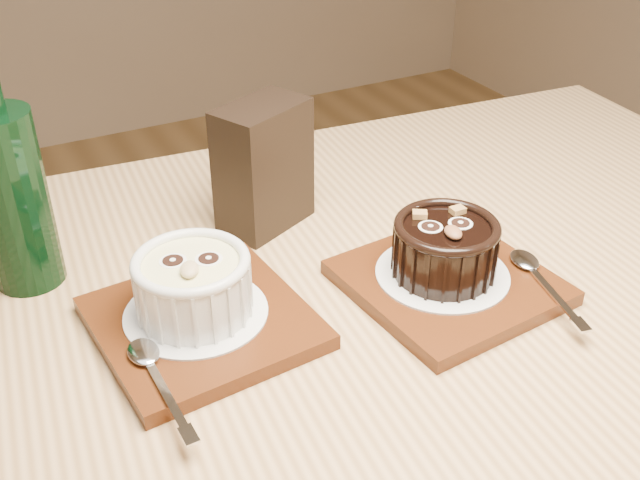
{
  "coord_description": "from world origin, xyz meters",
  "views": [
    {
      "loc": [
        -0.11,
        -0.2,
        1.18
      ],
      "look_at": [
        0.16,
        0.31,
        0.81
      ],
      "focal_mm": 42.0,
      "sensor_mm": 36.0,
      "label": 1
    }
  ],
  "objects_px": {
    "ramekin_dark": "(445,246)",
    "tray_right": "(448,282)",
    "ramekin_white": "(193,283)",
    "green_bottle": "(11,194)",
    "condiment_stand": "(264,166)",
    "tray_left": "(203,323)",
    "table": "(341,387)"
  },
  "relations": [
    {
      "from": "tray_right",
      "to": "green_bottle",
      "type": "xyz_separation_m",
      "value": [
        -0.36,
        0.21,
        0.09
      ]
    },
    {
      "from": "green_bottle",
      "to": "tray_right",
      "type": "bearing_deg",
      "value": -30.22
    },
    {
      "from": "ramekin_white",
      "to": "tray_right",
      "type": "relative_size",
      "value": 0.58
    },
    {
      "from": "tray_left",
      "to": "green_bottle",
      "type": "bearing_deg",
      "value": 128.37
    },
    {
      "from": "ramekin_white",
      "to": "tray_left",
      "type": "bearing_deg",
      "value": -41.2
    },
    {
      "from": "table",
      "to": "tray_right",
      "type": "height_order",
      "value": "tray_right"
    },
    {
      "from": "condiment_stand",
      "to": "green_bottle",
      "type": "xyz_separation_m",
      "value": [
        -0.25,
        0.01,
        0.03
      ]
    },
    {
      "from": "table",
      "to": "tray_left",
      "type": "bearing_deg",
      "value": 161.33
    },
    {
      "from": "tray_right",
      "to": "ramekin_dark",
      "type": "bearing_deg",
      "value": 126.23
    },
    {
      "from": "ramekin_white",
      "to": "condiment_stand",
      "type": "distance_m",
      "value": 0.19
    },
    {
      "from": "table",
      "to": "ramekin_dark",
      "type": "distance_m",
      "value": 0.18
    },
    {
      "from": "ramekin_white",
      "to": "condiment_stand",
      "type": "height_order",
      "value": "condiment_stand"
    },
    {
      "from": "table",
      "to": "tray_left",
      "type": "height_order",
      "value": "tray_left"
    },
    {
      "from": "tray_left",
      "to": "tray_right",
      "type": "bearing_deg",
      "value": -12.66
    },
    {
      "from": "ramekin_dark",
      "to": "condiment_stand",
      "type": "relative_size",
      "value": 0.72
    },
    {
      "from": "green_bottle",
      "to": "tray_left",
      "type": "bearing_deg",
      "value": -51.63
    },
    {
      "from": "ramekin_dark",
      "to": "tray_right",
      "type": "bearing_deg",
      "value": -38.19
    },
    {
      "from": "table",
      "to": "ramekin_white",
      "type": "distance_m",
      "value": 0.19
    },
    {
      "from": "tray_left",
      "to": "ramekin_white",
      "type": "relative_size",
      "value": 1.73
    },
    {
      "from": "tray_left",
      "to": "ramekin_dark",
      "type": "distance_m",
      "value": 0.24
    },
    {
      "from": "table",
      "to": "condiment_stand",
      "type": "bearing_deg",
      "value": 87.9
    },
    {
      "from": "table",
      "to": "tray_right",
      "type": "relative_size",
      "value": 7.02
    },
    {
      "from": "ramekin_white",
      "to": "green_bottle",
      "type": "bearing_deg",
      "value": 150.62
    },
    {
      "from": "table",
      "to": "condiment_stand",
      "type": "xyz_separation_m",
      "value": [
        0.01,
        0.19,
        0.16
      ]
    },
    {
      "from": "tray_right",
      "to": "ramekin_dark",
      "type": "distance_m",
      "value": 0.04
    },
    {
      "from": "table",
      "to": "condiment_stand",
      "type": "height_order",
      "value": "condiment_stand"
    },
    {
      "from": "tray_left",
      "to": "green_bottle",
      "type": "xyz_separation_m",
      "value": [
        -0.12,
        0.16,
        0.09
      ]
    },
    {
      "from": "ramekin_white",
      "to": "ramekin_dark",
      "type": "height_order",
      "value": "ramekin_white"
    },
    {
      "from": "ramekin_white",
      "to": "table",
      "type": "bearing_deg",
      "value": 1.11
    },
    {
      "from": "ramekin_dark",
      "to": "ramekin_white",
      "type": "bearing_deg",
      "value": -177.29
    },
    {
      "from": "tray_right",
      "to": "green_bottle",
      "type": "bearing_deg",
      "value": 149.78
    },
    {
      "from": "green_bottle",
      "to": "condiment_stand",
      "type": "bearing_deg",
      "value": -2.03
    }
  ]
}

